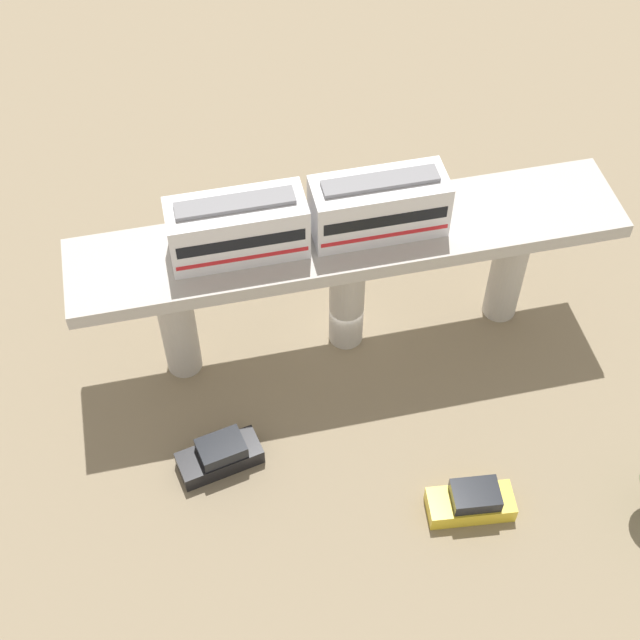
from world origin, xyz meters
TOP-DOWN VIEW (x-y plane):
  - ground_plane at (0.00, 0.00)m, footprint 120.00×120.00m
  - viaduct at (0.00, 0.00)m, footprint 5.20×28.00m
  - train at (0.00, -2.03)m, footprint 2.64×13.55m
  - parked_car_black at (6.61, -8.09)m, footprint 2.61×4.48m
  - parked_car_yellow at (11.83, 3.46)m, footprint 2.23×4.37m

SIDE VIEW (x-z plane):
  - ground_plane at x=0.00m, z-range 0.00..0.00m
  - parked_car_black at x=6.61m, z-range -0.14..1.62m
  - parked_car_yellow at x=11.83m, z-range -0.14..1.62m
  - viaduct at x=0.00m, z-range 2.05..10.39m
  - train at x=0.00m, z-range 8.25..11.49m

